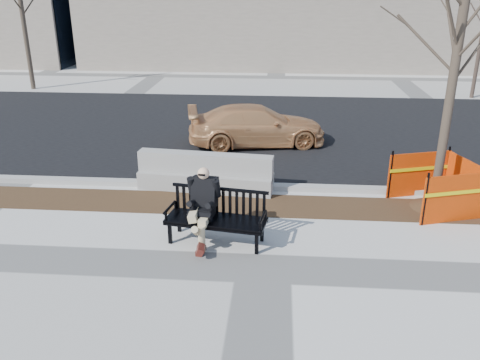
% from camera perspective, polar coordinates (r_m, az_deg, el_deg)
% --- Properties ---
extents(ground, '(120.00, 120.00, 0.00)m').
position_cam_1_polar(ground, '(8.76, 2.69, -9.96)').
color(ground, beige).
rests_on(ground, ground).
extents(mulch_strip, '(40.00, 1.20, 0.02)m').
position_cam_1_polar(mulch_strip, '(11.06, 3.16, -2.90)').
color(mulch_strip, '#47301C').
rests_on(mulch_strip, ground).
extents(asphalt_street, '(60.00, 10.40, 0.01)m').
position_cam_1_polar(asphalt_street, '(16.90, 3.73, 5.81)').
color(asphalt_street, black).
rests_on(asphalt_street, ground).
extents(curb, '(60.00, 0.25, 0.12)m').
position_cam_1_polar(curb, '(11.91, 3.28, -0.77)').
color(curb, '#9E9B93').
rests_on(curb, ground).
extents(bench, '(1.99, 0.98, 1.01)m').
position_cam_1_polar(bench, '(9.58, -2.69, -7.02)').
color(bench, black).
rests_on(bench, ground).
extents(seated_man, '(0.76, 1.09, 1.41)m').
position_cam_1_polar(seated_man, '(9.69, -4.13, -6.69)').
color(seated_man, black).
rests_on(seated_man, ground).
extents(tree_fence, '(2.81, 2.81, 5.63)m').
position_cam_1_polar(tree_fence, '(11.73, 21.03, -2.94)').
color(tree_fence, '#FF4105').
rests_on(tree_fence, ground).
extents(sedan, '(4.31, 2.41, 1.18)m').
position_cam_1_polar(sedan, '(15.24, 1.89, 4.07)').
color(sedan, tan).
rests_on(sedan, ground).
extents(jersey_barrier_left, '(3.21, 0.95, 0.91)m').
position_cam_1_polar(jersey_barrier_left, '(11.92, -3.89, -1.08)').
color(jersey_barrier_left, gray).
rests_on(jersey_barrier_left, ground).
extents(far_tree_left, '(2.76, 2.76, 6.18)m').
position_cam_1_polar(far_tree_left, '(25.32, -22.36, 9.55)').
color(far_tree_left, '#4A3D30').
rests_on(far_tree_left, ground).
extents(far_tree_right, '(2.06, 2.06, 4.90)m').
position_cam_1_polar(far_tree_right, '(23.74, 24.76, 8.48)').
color(far_tree_right, '#44352B').
rests_on(far_tree_right, ground).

